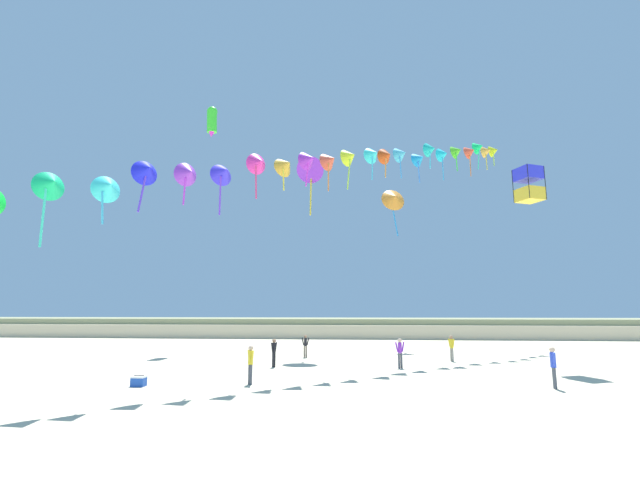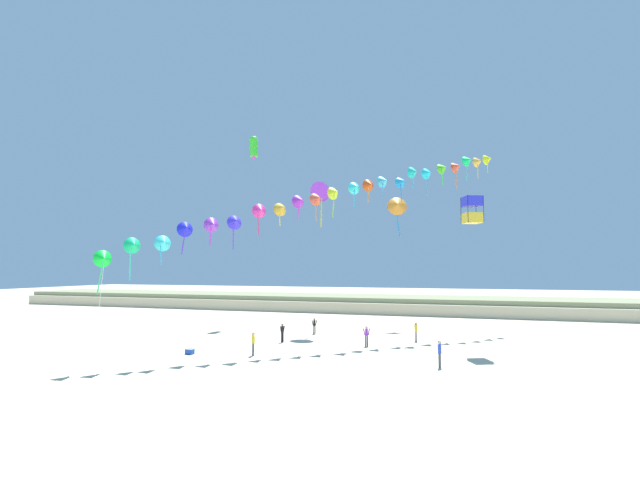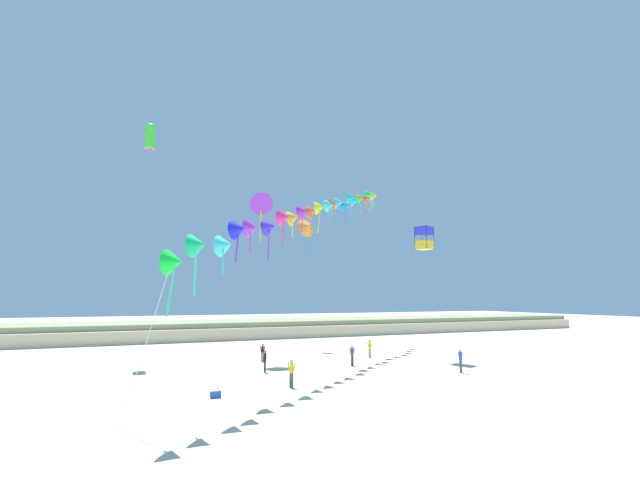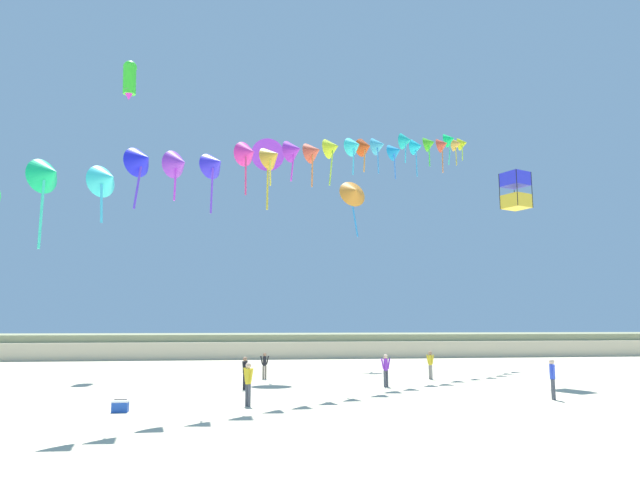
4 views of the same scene
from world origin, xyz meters
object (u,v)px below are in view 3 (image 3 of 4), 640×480
(person_near_left, at_px, (352,354))
(person_far_right, at_px, (370,347))
(person_far_left, at_px, (461,359))
(large_kite_mid_trail, at_px, (150,137))
(person_mid_center, at_px, (291,371))
(large_kite_low_lead, at_px, (261,203))
(beach_cooler, at_px, (215,394))
(large_kite_high_solo, at_px, (307,227))
(person_far_center, at_px, (263,351))
(large_kite_outer_drift, at_px, (424,238))
(person_near_right, at_px, (265,359))

(person_near_left, relative_size, person_far_right, 1.02)
(person_far_left, distance_m, large_kite_mid_trail, 33.93)
(person_mid_center, bearing_deg, person_far_left, 0.30)
(person_mid_center, height_order, person_far_left, person_far_left)
(large_kite_low_lead, relative_size, beach_cooler, 8.38)
(person_far_left, xyz_separation_m, large_kite_mid_trail, (-21.46, 17.35, 19.73))
(large_kite_high_solo, height_order, beach_cooler, large_kite_high_solo)
(person_near_left, distance_m, person_mid_center, 9.23)
(person_far_center, bearing_deg, person_near_left, -39.66)
(large_kite_outer_drift, relative_size, beach_cooler, 3.67)
(large_kite_low_lead, bearing_deg, person_far_left, -47.61)
(large_kite_low_lead, bearing_deg, beach_cooler, -113.25)
(large_kite_low_lead, bearing_deg, large_kite_high_solo, 41.34)
(person_far_left, distance_m, large_kite_low_lead, 21.67)
(person_near_right, relative_size, large_kite_high_solo, 0.34)
(person_far_left, relative_size, person_far_center, 1.12)
(person_far_center, relative_size, large_kite_mid_trail, 0.51)
(person_far_left, relative_size, large_kite_low_lead, 0.35)
(person_near_right, distance_m, person_far_center, 5.27)
(person_near_left, xyz_separation_m, person_near_right, (-7.17, -0.18, -0.04))
(large_kite_low_lead, distance_m, beach_cooler, 20.37)
(person_mid_center, relative_size, large_kite_high_solo, 0.36)
(person_near_left, xyz_separation_m, person_mid_center, (-7.09, -5.91, 0.02))
(large_kite_low_lead, distance_m, large_kite_mid_trail, 12.72)
(person_far_right, distance_m, large_kite_outer_drift, 11.18)
(large_kite_mid_trail, bearing_deg, large_kite_low_lead, -25.15)
(person_far_right, relative_size, large_kite_low_lead, 0.33)
(person_near_right, height_order, large_kite_outer_drift, large_kite_outer_drift)
(person_near_right, bearing_deg, person_far_right, 19.34)
(person_far_center, xyz_separation_m, large_kite_high_solo, (7.05, 8.04, 12.34))
(person_near_left, height_order, beach_cooler, person_near_left)
(person_far_center, height_order, large_kite_high_solo, large_kite_high_solo)
(person_near_right, xyz_separation_m, large_kite_high_solo, (8.25, 13.17, 12.31))
(person_near_right, distance_m, person_far_left, 14.12)
(large_kite_high_solo, bearing_deg, large_kite_low_lead, -138.66)
(large_kite_high_solo, relative_size, beach_cooler, 8.10)
(person_mid_center, xyz_separation_m, person_far_right, (10.69, 9.51, -0.04))
(person_near_right, height_order, person_far_center, person_near_right)
(person_mid_center, height_order, large_kite_high_solo, large_kite_high_solo)
(large_kite_outer_drift, bearing_deg, person_far_right, 153.82)
(large_kite_low_lead, height_order, beach_cooler, large_kite_low_lead)
(person_near_right, bearing_deg, person_far_left, -23.65)
(person_far_left, distance_m, large_kite_outer_drift, 12.43)
(person_far_center, xyz_separation_m, large_kite_low_lead, (0.12, 1.94, 13.23))
(person_near_right, bearing_deg, large_kite_high_solo, 57.94)
(large_kite_high_solo, bearing_deg, large_kite_outer_drift, -58.45)
(person_far_left, relative_size, large_kite_high_solo, 0.36)
(person_far_right, bearing_deg, large_kite_high_solo, 105.01)
(large_kite_high_solo, bearing_deg, beach_cooler, -122.93)
(large_kite_outer_drift, bearing_deg, large_kite_low_lead, 158.42)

